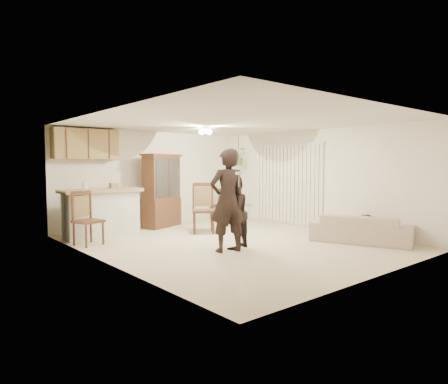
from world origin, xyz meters
TOP-DOWN VIEW (x-y plane):
  - floor at (0.00, 0.00)m, footprint 6.50×6.50m
  - ceiling at (0.00, 0.00)m, footprint 5.50×6.50m
  - wall_back at (0.00, 3.25)m, footprint 5.50×0.02m
  - wall_front at (0.00, -3.25)m, footprint 5.50×0.02m
  - wall_left at (-2.75, 0.00)m, footprint 0.02×6.50m
  - wall_right at (2.75, 0.00)m, footprint 0.02×6.50m
  - breakfast_bar at (-1.85, 2.35)m, footprint 1.60×0.55m
  - bar_top at (-1.85, 2.35)m, footprint 1.75×0.70m
  - upper_cabinets at (-1.90, 3.07)m, footprint 1.50×0.34m
  - vertical_blinds at (2.71, 0.90)m, footprint 0.06×2.30m
  - ceiling_fixture at (0.20, 1.20)m, footprint 0.36×0.36m
  - hanging_plant at (2.30, 2.40)m, footprint 0.43×0.37m
  - plant_cord at (2.30, 2.40)m, footprint 0.01×0.01m
  - sofa at (2.05, -1.71)m, footprint 1.35×2.01m
  - adult at (-0.64, -0.58)m, footprint 0.74×0.58m
  - child at (-0.38, -0.45)m, footprint 0.80×0.71m
  - china_hutch at (-0.03, 2.78)m, footprint 1.29×0.87m
  - side_table at (2.46, -1.57)m, footprint 0.52×0.52m
  - chair_bar at (-2.41, 1.68)m, footprint 0.59×0.59m
  - chair_hutch_left at (0.24, 1.35)m, footprint 0.73×0.73m
  - chair_hutch_right at (2.05, 2.99)m, footprint 0.45×0.45m
  - controller_adult at (-0.75, -1.01)m, footprint 0.09×0.17m
  - controller_child at (-0.26, -0.76)m, footprint 0.08×0.13m

SIDE VIEW (x-z plane):
  - floor at x=0.00m, z-range 0.00..0.00m
  - side_table at x=2.46m, z-range -0.02..0.52m
  - chair_hutch_right at x=2.05m, z-range -0.20..0.72m
  - chair_bar at x=-2.41m, z-range -0.24..0.86m
  - chair_hutch_left at x=0.24m, z-range -0.26..0.93m
  - sofa at x=2.05m, z-range 0.00..0.73m
  - breakfast_bar at x=-1.85m, z-range 0.00..1.00m
  - child at x=-0.38m, z-range 0.00..1.35m
  - controller_child at x=-0.26m, z-range 0.85..0.89m
  - adult at x=-0.64m, z-range 0.00..1.80m
  - china_hutch at x=-0.03m, z-range -0.01..1.88m
  - bar_top at x=-1.85m, z-range 1.01..1.09m
  - vertical_blinds at x=2.71m, z-range 0.05..2.15m
  - wall_back at x=0.00m, z-range 0.00..2.50m
  - wall_front at x=0.00m, z-range 0.00..2.50m
  - wall_left at x=-2.75m, z-range 0.00..2.50m
  - wall_right at x=2.75m, z-range 0.00..2.50m
  - controller_adult at x=-0.75m, z-range 1.45..1.50m
  - hanging_plant at x=2.30m, z-range 1.61..2.09m
  - upper_cabinets at x=-1.90m, z-range 1.75..2.45m
  - plant_cord at x=2.30m, z-range 1.85..2.50m
  - ceiling_fixture at x=0.20m, z-range 2.30..2.50m
  - ceiling at x=0.00m, z-range 2.49..2.51m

